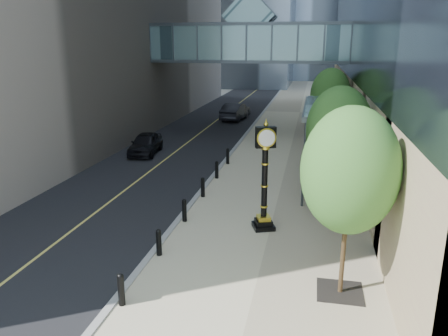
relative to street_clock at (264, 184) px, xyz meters
The scene contains 11 objects.
road 33.62m from the street_clock, 103.29° to the left, with size 8.00×180.00×0.02m, color black.
sidewalk 32.72m from the street_clock, 89.50° to the left, with size 8.00×180.00×0.06m, color #BAB18F.
curb 32.93m from the street_clock, 96.49° to the left, with size 0.25×180.00×0.07m, color gray.
skywalk 21.76m from the street_clock, 100.20° to the left, with size 17.00×4.20×5.80m.
entrance_canopy 7.54m from the street_clock, 67.48° to the left, with size 3.00×8.00×4.38m.
bollard_row 4.08m from the street_clock, 154.06° to the left, with size 0.20×16.20×0.90m.
street_trees 8.62m from the street_clock, 69.99° to the left, with size 2.81×28.67×5.78m.
street_clock is the anchor object (origin of this frame).
pedestrian 7.89m from the street_clock, 63.58° to the left, with size 0.70×0.46×1.92m, color beige.
car_near 14.83m from the street_clock, 130.35° to the left, with size 1.72×4.28×1.46m, color black.
car_far 27.26m from the street_clock, 102.64° to the left, with size 1.78×5.11×1.68m, color black.
Camera 1 is at (2.49, -9.38, 7.43)m, focal length 35.00 mm.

